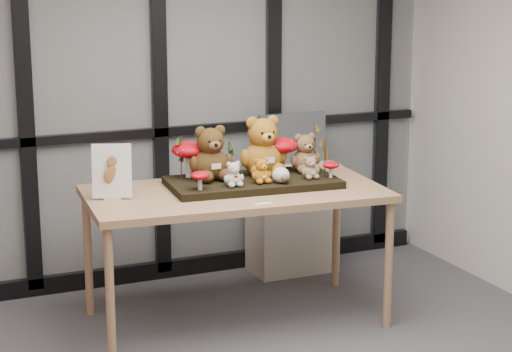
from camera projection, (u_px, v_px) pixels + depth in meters
name	position (u px, v px, depth m)	size (l,w,h in m)	color
room_shell	(235.00, 88.00, 3.81)	(5.00, 5.00, 5.00)	beige
glass_partition	(94.00, 82.00, 6.08)	(4.90, 0.06, 2.78)	#2D383F
display_table	(235.00, 200.00, 5.61)	(1.86, 1.04, 0.84)	#A6805A
diorama_tray	(253.00, 182.00, 5.69)	(1.03, 0.51, 0.04)	black
bear_pooh_yellow	(262.00, 142.00, 5.76)	(0.31, 0.28, 0.41)	#A1671B
bear_brown_medium	(210.00, 150.00, 5.64)	(0.28, 0.25, 0.37)	#482F13
bear_tan_back	(305.00, 150.00, 5.86)	(0.21, 0.19, 0.27)	brown
bear_small_yellow	(261.00, 169.00, 5.57)	(0.13, 0.12, 0.17)	#C47113
bear_white_bow	(233.00, 172.00, 5.49)	(0.13, 0.11, 0.17)	silver
bear_beige_small	(310.00, 166.00, 5.68)	(0.12, 0.11, 0.16)	#997A59
plush_cream_hedgehog	(281.00, 174.00, 5.58)	(0.08, 0.07, 0.10)	silver
mushroom_back_left	(189.00, 158.00, 5.71)	(0.22, 0.22, 0.25)	#AA0510
mushroom_back_right	(281.00, 153.00, 5.85)	(0.22, 0.22, 0.24)	#AA0510
mushroom_front_left	(200.00, 180.00, 5.40)	(0.11, 0.11, 0.12)	#AA0510
mushroom_front_right	(331.00, 169.00, 5.71)	(0.10, 0.10, 0.11)	#AA0510
sprig_green_far_left	(181.00, 158.00, 5.65)	(0.05, 0.05, 0.27)	#14330B
sprig_green_mid_left	(200.00, 156.00, 5.75)	(0.05, 0.05, 0.25)	#14330B
sprig_dry_far_right	(315.00, 146.00, 5.90)	(0.05, 0.05, 0.31)	brown
sprig_dry_mid_right	(325.00, 156.00, 5.79)	(0.05, 0.05, 0.23)	brown
sprig_green_centre	(229.00, 157.00, 5.82)	(0.05, 0.05, 0.20)	#14330B
sign_holder	(112.00, 173.00, 5.35)	(0.23, 0.12, 0.32)	silver
label_card	(263.00, 203.00, 5.28)	(0.10, 0.03, 0.00)	white
cabinet	(292.00, 217.00, 6.64)	(0.59, 0.35, 0.79)	#B1AB9E
monitor	(292.00, 138.00, 6.53)	(0.50, 0.05, 0.36)	#474A4E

